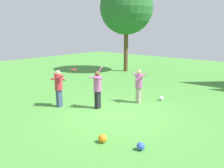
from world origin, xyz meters
name	(u,v)px	position (x,y,z in m)	size (l,w,h in m)	color
ground_plane	(114,114)	(0.00, 0.00, 0.00)	(40.00, 40.00, 0.00)	#478C38
person_thrower	(98,86)	(-1.03, 0.12, 1.01)	(0.66, 0.66, 1.87)	black
person_catcher	(59,85)	(-2.52, -0.85, 1.00)	(0.74, 0.72, 1.69)	#38476B
person_bystander	(139,84)	(-0.13, 2.00, 0.95)	(0.71, 0.72, 1.60)	gray
frisbee	(74,69)	(-1.97, -0.41, 1.73)	(0.27, 0.28, 0.05)	red
ball_orange	(103,138)	(1.40, -2.19, 0.14)	(0.27, 0.27, 0.27)	orange
ball_white	(161,98)	(0.51, 3.05, 0.11)	(0.23, 0.23, 0.23)	white
ball_blue	(141,146)	(2.58, -1.82, 0.12)	(0.24, 0.24, 0.24)	blue
tree_far_left	(126,8)	(-5.99, 8.63, 5.07)	(4.21, 4.21, 7.19)	brown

